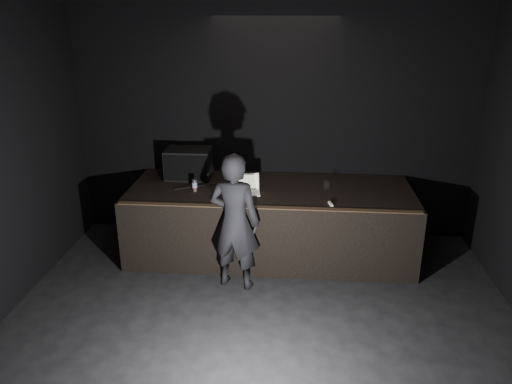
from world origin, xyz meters
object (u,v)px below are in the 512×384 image
(beer_can, at_px, (195,185))
(person, at_px, (235,222))
(laptop, at_px, (247,188))
(stage_riser, at_px, (270,221))
(stage_monitor, at_px, (189,164))

(beer_can, bearing_deg, person, -49.76)
(laptop, bearing_deg, stage_riser, 17.81)
(laptop, relative_size, person, 0.22)
(stage_riser, height_order, person, person)
(laptop, bearing_deg, stage_monitor, 141.62)
(stage_riser, distance_m, person, 1.10)
(stage_riser, xyz_separation_m, beer_can, (-1.05, -0.18, 0.58))
(stage_monitor, distance_m, person, 1.62)
(person, bearing_deg, beer_can, -36.87)
(stage_riser, height_order, laptop, laptop)
(laptop, xyz_separation_m, person, (-0.08, -0.79, -0.17))
(stage_monitor, relative_size, laptop, 1.74)
(stage_riser, height_order, beer_can, beer_can)
(laptop, bearing_deg, beer_can, 173.60)
(stage_monitor, distance_m, laptop, 1.09)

